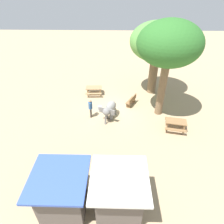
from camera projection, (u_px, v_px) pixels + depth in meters
ground_plane at (114, 110)px, 16.64m from camera, size 60.00×60.00×0.00m
elephant at (110, 109)px, 15.26m from camera, size 1.47×1.90×1.32m
person_handler at (90, 107)px, 15.30m from camera, size 0.32×0.51×1.62m
shade_tree_main at (169, 45)px, 13.03m from camera, size 4.50×4.12×7.33m
shade_tree_secondary at (157, 43)px, 16.54m from camera, size 4.76×4.36×6.57m
wooden_bench at (132, 100)px, 17.01m from camera, size 1.01×1.42×0.88m
picnic_table_near at (94, 89)px, 18.49m from camera, size 1.56×1.54×0.78m
picnic_table_far at (176, 123)px, 14.21m from camera, size 1.75×1.73×0.78m
market_stall_white at (119, 196)px, 8.88m from camera, size 2.50×2.50×2.52m
market_stall_blue at (63, 195)px, 8.93m from camera, size 2.50×2.50×2.52m
feed_bucket at (100, 108)px, 16.63m from camera, size 0.36×0.36×0.32m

